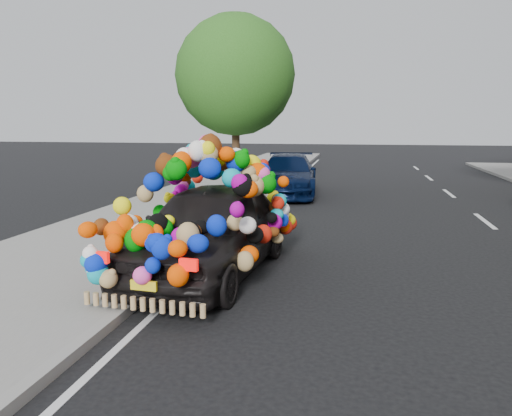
{
  "coord_description": "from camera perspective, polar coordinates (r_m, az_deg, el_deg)",
  "views": [
    {
      "loc": [
        0.44,
        -7.94,
        2.39
      ],
      "look_at": [
        -1.31,
        0.78,
        0.87
      ],
      "focal_mm": 35.0,
      "sensor_mm": 36.0,
      "label": 1
    }
  ],
  "objects": [
    {
      "name": "navy_sedan",
      "position": [
        16.8,
        3.65,
        3.81
      ],
      "size": [
        2.23,
        4.77,
        1.35
      ],
      "primitive_type": "imported",
      "rotation": [
        0.0,
        0.0,
        0.08
      ],
      "color": "black",
      "rests_on": "ground"
    },
    {
      "name": "sidewalk",
      "position": [
        9.54,
        -18.95,
        -4.98
      ],
      "size": [
        4.0,
        60.0,
        0.12
      ],
      "primitive_type": "cube",
      "color": "gray",
      "rests_on": "ground"
    },
    {
      "name": "plush_art_car",
      "position": [
        7.9,
        -5.29,
        0.06
      ],
      "size": [
        2.45,
        4.62,
        2.1
      ],
      "rotation": [
        0.0,
        0.0,
        -0.09
      ],
      "color": "black",
      "rests_on": "ground"
    },
    {
      "name": "tree_near_sidewalk",
      "position": [
        18.02,
        -2.37,
        14.88
      ],
      "size": [
        4.2,
        4.2,
        6.13
      ],
      "color": "#332114",
      "rests_on": "ground"
    },
    {
      "name": "kerb",
      "position": [
        8.73,
        -7.77,
        -5.83
      ],
      "size": [
        0.15,
        60.0,
        0.13
      ],
      "primitive_type": "cube",
      "color": "gray",
      "rests_on": "ground"
    },
    {
      "name": "ground",
      "position": [
        8.3,
        7.88,
        -7.12
      ],
      "size": [
        100.0,
        100.0,
        0.0
      ],
      "primitive_type": "plane",
      "color": "black",
      "rests_on": "ground"
    }
  ]
}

